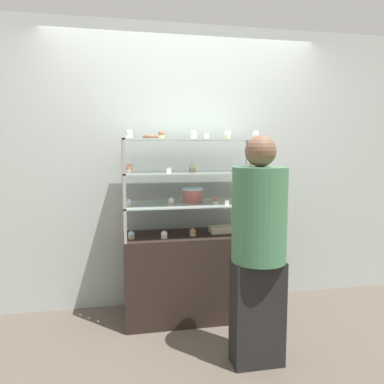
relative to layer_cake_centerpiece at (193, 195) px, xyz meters
The scene contains 30 objects.
ground_plane 1.08m from the layer_cake_centerpiece, 107.93° to the right, with size 20.00×20.00×0.00m, color brown.
back_wall 0.41m from the layer_cake_centerpiece, 92.16° to the left, with size 8.00×0.05×2.60m.
display_base 0.71m from the layer_cake_centerpiece, 107.93° to the right, with size 1.16×0.48×0.74m.
display_riser_lower 0.09m from the layer_cake_centerpiece, 107.93° to the right, with size 1.16×0.48×0.27m.
display_riser_middle 0.19m from the layer_cake_centerpiece, 107.93° to the right, with size 1.16×0.48×0.27m.
display_riser_upper 0.46m from the layer_cake_centerpiece, 107.93° to the right, with size 1.16×0.48×0.27m.
layer_cake_centerpiece is the anchor object (origin of this frame).
sheet_cake_frosted 0.41m from the layer_cake_centerpiece, ahead, with size 0.25×0.14×0.06m.
cupcake_0 0.62m from the layer_cake_centerpiece, 167.36° to the right, with size 0.05×0.05×0.06m.
cupcake_1 0.43m from the layer_cake_centerpiece, 150.75° to the right, with size 0.05×0.05×0.06m.
cupcake_2 0.32m from the layer_cake_centerpiece, 100.33° to the right, with size 0.05×0.05×0.06m.
cupcake_3 0.62m from the layer_cake_centerpiece, 15.48° to the right, with size 0.05×0.05×0.06m.
price_tag_0 0.60m from the layer_cake_centerpiece, 30.18° to the right, with size 0.04×0.00×0.04m.
cupcake_4 0.56m from the layer_cake_centerpiece, 166.97° to the right, with size 0.05×0.05×0.06m.
cupcake_5 0.24m from the layer_cake_centerpiece, 150.71° to the right, with size 0.05×0.05×0.06m.
cupcake_6 0.22m from the layer_cake_centerpiece, 38.14° to the right, with size 0.05×0.05×0.06m.
cupcake_7 0.55m from the layer_cake_centerpiece, 17.14° to the right, with size 0.05×0.05×0.06m.
price_tag_1 0.35m from the layer_cake_centerpiece, 48.24° to the right, with size 0.04×0.00×0.04m.
cupcake_8 0.62m from the layer_cake_centerpiece, 162.70° to the right, with size 0.06×0.06×0.07m.
cupcake_9 0.26m from the layer_cake_centerpiece, 102.54° to the right, with size 0.06×0.06×0.07m.
cupcake_10 0.56m from the layer_cake_centerpiece, 10.15° to the right, with size 0.06×0.06×0.07m.
price_tag_2 0.42m from the layer_cake_centerpiece, 132.63° to the right, with size 0.04×0.00×0.04m.
cupcake_11 0.75m from the layer_cake_centerpiece, 164.26° to the right, with size 0.05×0.05×0.07m.
cupcake_12 0.59m from the layer_cake_centerpiece, 162.63° to the right, with size 0.05×0.05×0.07m.
cupcake_13 0.52m from the layer_cake_centerpiece, 97.86° to the right, with size 0.05×0.05×0.07m.
cupcake_14 0.59m from the layer_cake_centerpiece, 29.78° to the right, with size 0.05×0.05×0.07m.
cupcake_15 0.74m from the layer_cake_centerpiece, 15.96° to the right, with size 0.05×0.05×0.07m.
price_tag_3 0.56m from the layer_cake_centerpiece, 76.55° to the right, with size 0.04×0.00×0.04m.
donut_glazed 0.61m from the layer_cake_centerpiece, behind, with size 0.14×0.14×0.04m.
customer_figure 0.92m from the layer_cake_centerpiece, 71.50° to the right, with size 0.36×0.36×1.55m.
Camera 1 is at (-0.61, -3.10, 1.46)m, focal length 35.00 mm.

